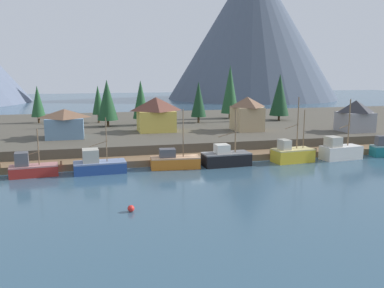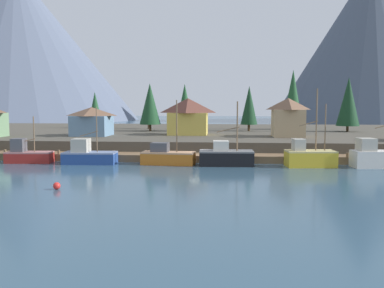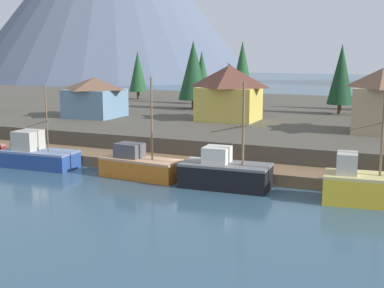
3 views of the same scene
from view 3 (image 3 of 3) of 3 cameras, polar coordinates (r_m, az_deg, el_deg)
name	(u,v)px [view 3 (image 3 of 3)]	position (r m, az deg, el deg)	size (l,w,h in m)	color
ground_plane	(257,145)	(62.98, 7.20, -0.14)	(400.00, 400.00, 1.00)	#335166
dock	(200,167)	(46.10, 0.88, -2.60)	(80.00, 4.00, 1.60)	brown
shoreline_bank	(281,119)	(74.18, 9.85, 2.72)	(400.00, 56.00, 2.50)	#4C473D
fishing_boat_blue	(37,155)	(50.49, -16.80, -1.14)	(7.24, 3.42, 7.72)	navy
fishing_boat_orange	(139,165)	(44.50, -5.87, -2.38)	(7.29, 3.16, 8.65)	#CC6B1E
fishing_boat_black	(225,173)	(41.10, 3.63, -3.24)	(7.24, 3.46, 8.47)	black
fishing_boat_yellow	(367,186)	(38.77, 18.86, -4.47)	(6.54, 3.66, 10.10)	gold
house_tan	(382,100)	(56.03, 20.30, 4.62)	(5.40, 6.29, 6.63)	tan
house_blue	(95,97)	(66.74, -10.75, 5.18)	(6.64, 6.31, 5.04)	#6689A8
house_yellow	(229,92)	(62.39, 4.11, 5.75)	(7.31, 5.84, 6.64)	gold
conifer_near_left	(242,71)	(72.52, 5.60, 8.07)	(3.51, 3.51, 9.72)	#4C3823
conifer_near_right	(341,74)	(70.91, 16.23, 7.44)	(3.44, 3.44, 9.26)	#4C3823
conifer_mid_right	(202,72)	(81.82, 1.09, 8.04)	(2.72, 2.72, 8.43)	#4C3823
conifer_back_right	(138,71)	(90.26, -6.04, 8.02)	(3.12, 3.12, 8.36)	#4C3823
conifer_centre	(193,70)	(74.37, 0.15, 8.19)	(4.32, 4.32, 9.82)	#4C3823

